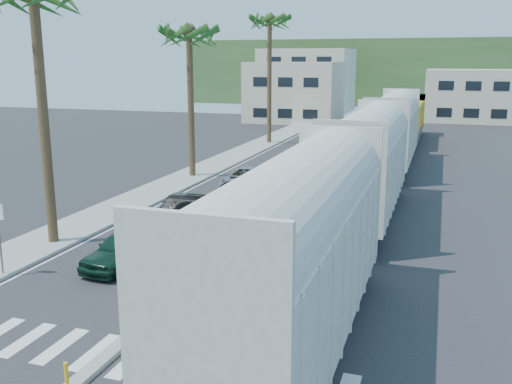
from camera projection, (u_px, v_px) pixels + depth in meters
ground at (146, 325)px, 18.06m from camera, size 140.00×140.00×0.00m
sidewalk at (206, 169)px, 43.77m from camera, size 3.00×90.00×0.15m
rails at (389, 173)px, 42.47m from camera, size 1.56×100.00×0.06m
median at (298, 190)px, 36.53m from camera, size 0.45×60.00×0.85m
crosswalk at (111, 355)px, 16.21m from camera, size 14.00×2.20×0.01m
lane_markings at (286, 175)px, 41.87m from camera, size 9.42×90.00×0.01m
freight_train at (380, 149)px, 34.66m from camera, size 3.00×60.94×5.85m
palm_trees at (196, 21)px, 39.11m from camera, size 3.50×37.20×13.75m
buildings at (340, 87)px, 85.39m from camera, size 38.00×27.00×10.00m
hillside at (399, 72)px, 109.33m from camera, size 80.00×20.00×12.00m
car_lead at (125, 248)px, 23.13m from camera, size 2.57×4.65×1.47m
car_second at (183, 212)px, 28.53m from camera, size 1.66×4.72×1.55m
car_third at (230, 195)px, 32.79m from camera, size 1.85×4.48×1.30m
car_rear at (246, 178)px, 36.98m from camera, size 2.55×5.26×1.44m
cyclist at (170, 363)px, 14.33m from camera, size 1.50×2.28×2.38m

